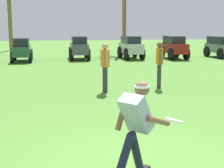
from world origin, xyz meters
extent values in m
plane|color=#548C34|center=(0.00, 0.00, 0.00)|extent=(80.00, 80.00, 0.00)
cylinder|color=#191E38|center=(-0.16, -0.36, 0.36)|extent=(0.34, 0.32, 0.72)
cylinder|color=#191E38|center=(-0.40, -0.57, 0.36)|extent=(0.41, 0.38, 0.69)
cube|color=#9EA3D1|center=(-0.18, -0.38, 0.95)|extent=(0.56, 0.55, 0.57)
sphere|color=brown|center=(-0.08, -0.29, 1.28)|extent=(0.30, 0.30, 0.21)
cylinder|color=white|center=(-0.08, -0.29, 1.31)|extent=(0.30, 0.30, 0.03)
cylinder|color=brown|center=(0.15, -0.33, 0.82)|extent=(0.49, 0.43, 0.27)
cylinder|color=brown|center=(-0.35, -0.26, 0.94)|extent=(0.27, 0.25, 0.49)
cylinder|color=white|center=(0.49, -0.07, 0.74)|extent=(0.37, 0.37, 0.10)
cylinder|color=#33333D|center=(2.17, 6.17, 0.41)|extent=(0.12, 0.12, 0.82)
cylinder|color=#33333D|center=(2.20, 6.35, 0.41)|extent=(0.12, 0.12, 0.82)
cube|color=orange|center=(2.18, 6.26, 1.09)|extent=(0.24, 0.36, 0.54)
cylinder|color=brown|center=(2.16, 6.05, 1.10)|extent=(0.08, 0.08, 0.52)
cylinder|color=brown|center=(2.21, 6.47, 1.10)|extent=(0.08, 0.08, 0.52)
sphere|color=brown|center=(2.18, 6.26, 1.46)|extent=(0.23, 0.23, 0.20)
cylinder|color=#33333D|center=(0.28, 5.76, 0.41)|extent=(0.12, 0.12, 0.82)
cylinder|color=#33333D|center=(0.26, 5.94, 0.41)|extent=(0.12, 0.12, 0.82)
cube|color=orange|center=(0.27, 5.85, 1.09)|extent=(0.24, 0.36, 0.54)
cylinder|color=tan|center=(0.30, 5.64, 1.10)|extent=(0.08, 0.08, 0.52)
cylinder|color=tan|center=(0.25, 6.05, 1.10)|extent=(0.08, 0.08, 0.52)
sphere|color=tan|center=(0.27, 5.85, 1.46)|extent=(0.22, 0.22, 0.20)
cube|color=#235133|center=(-3.19, 15.51, 0.60)|extent=(1.05, 2.43, 0.55)
cube|color=#1E232B|center=(-3.20, 15.66, 1.11)|extent=(0.91, 1.83, 0.46)
cylinder|color=black|center=(-3.70, 16.33, 0.33)|extent=(0.20, 0.67, 0.66)
cylinder|color=black|center=(-2.74, 16.37, 0.33)|extent=(0.20, 0.67, 0.66)
cylinder|color=black|center=(-3.64, 14.66, 0.33)|extent=(0.20, 0.67, 0.66)
cylinder|color=black|center=(-2.68, 14.69, 0.33)|extent=(0.20, 0.67, 0.66)
cube|color=#474C51|center=(0.13, 16.08, 0.66)|extent=(1.00, 2.36, 0.60)
cube|color=#1E232B|center=(0.13, 16.13, 1.18)|extent=(0.88, 1.56, 0.44)
cylinder|color=black|center=(-0.36, 16.85, 0.36)|extent=(0.19, 0.72, 0.72)
cylinder|color=black|center=(0.62, 16.86, 0.36)|extent=(0.19, 0.72, 0.72)
cylinder|color=black|center=(-0.35, 15.29, 0.36)|extent=(0.19, 0.72, 0.72)
cylinder|color=black|center=(0.63, 15.30, 0.36)|extent=(0.19, 0.72, 0.72)
cube|color=#B7BABF|center=(3.32, 15.96, 0.66)|extent=(1.14, 2.41, 0.60)
cube|color=#1E232B|center=(3.32, 16.01, 1.18)|extent=(0.97, 1.61, 0.44)
cylinder|color=black|center=(2.78, 16.71, 0.36)|extent=(0.23, 0.73, 0.72)
cylinder|color=black|center=(3.76, 16.77, 0.36)|extent=(0.23, 0.73, 0.72)
cylinder|color=black|center=(2.89, 15.15, 0.36)|extent=(0.23, 0.73, 0.72)
cylinder|color=black|center=(3.87, 15.22, 0.36)|extent=(0.23, 0.73, 0.72)
cube|color=maroon|center=(5.96, 15.53, 0.66)|extent=(1.11, 2.40, 0.60)
cube|color=#1E232B|center=(5.96, 15.58, 1.18)|extent=(0.95, 1.59, 0.44)
cylinder|color=black|center=(5.43, 16.28, 0.36)|extent=(0.22, 0.73, 0.72)
cylinder|color=black|center=(6.41, 16.34, 0.36)|extent=(0.22, 0.73, 0.72)
cylinder|color=black|center=(5.51, 14.73, 0.36)|extent=(0.22, 0.73, 0.72)
cylinder|color=black|center=(6.49, 14.78, 0.36)|extent=(0.22, 0.73, 0.72)
cube|color=slate|center=(9.18, 15.82, 0.60)|extent=(1.15, 2.47, 0.55)
cube|color=#1E232B|center=(9.16, 15.97, 1.11)|extent=(0.99, 1.86, 0.46)
cylinder|color=black|center=(8.63, 16.62, 0.33)|extent=(0.23, 0.67, 0.66)
cylinder|color=black|center=(9.59, 16.69, 0.33)|extent=(0.23, 0.67, 0.66)
cylinder|color=black|center=(8.76, 14.95, 0.33)|extent=(0.23, 0.67, 0.66)
cylinder|color=brown|center=(-4.83, 24.00, 3.50)|extent=(0.31, 0.31, 7.00)
cylinder|color=brown|center=(3.75, 20.22, 3.18)|extent=(0.29, 0.29, 6.36)
camera|label=1|loc=(-1.24, -4.82, 2.17)|focal=55.00mm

